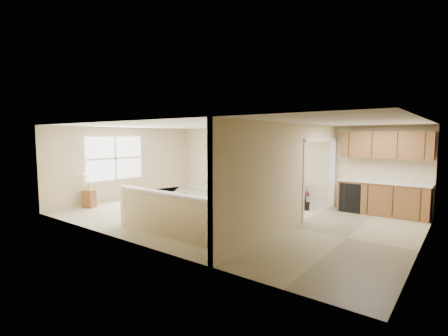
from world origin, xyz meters
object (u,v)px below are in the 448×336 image
Objects in this scene: loveseat at (274,192)px; lamp_stand at (89,193)px; accent_table at (240,184)px; small_plant at (305,202)px; piano_bench at (177,203)px; palm_plant at (235,178)px; piano at (158,187)px.

lamp_stand is (-4.23, -4.10, 0.10)m from loveseat.
small_plant is (2.50, -0.25, -0.29)m from accent_table.
loveseat is (1.67, 2.85, 0.11)m from piano_bench.
piano_bench is at bearing -121.01° from loveseat.
lamp_stand reaches higher than loveseat.
palm_plant reaches higher than accent_table.
palm_plant is at bearing -177.93° from loveseat.
piano_bench is 1.32× the size of small_plant.
accent_table reaches higher than piano_bench.
piano is 2.13m from lamp_stand.
palm_plant is 4.84m from lamp_stand.
loveseat is at bearing 59.63° from piano_bench.
piano_bench is 0.51× the size of palm_plant.
accent_table is at bearing 53.11° from lamp_stand.
lamp_stand reaches higher than accent_table.
palm_plant is 1.34× the size of lamp_stand.
piano is 1.23× the size of palm_plant.
lamp_stand is (-1.16, -1.79, -0.07)m from piano.
palm_plant is at bearing 87.76° from piano_bench.
loveseat is at bearing 50.47° from piano.
lamp_stand is at bearing -153.95° from piano_bench.
palm_plant is (1.51, 2.24, 0.18)m from piano.
piano_bench is at bearing -92.24° from palm_plant.
piano reaches higher than piano_bench.
accent_table is (-1.26, -0.15, 0.18)m from loveseat.
piano is 1.08× the size of loveseat.
accent_table is at bearing 63.66° from piano.
small_plant reaches higher than piano_bench.
accent_table is at bearing 81.49° from piano_bench.
accent_table is (1.81, 2.17, 0.01)m from piano.
piano_bench is 0.89× the size of accent_table.
lamp_stand reaches higher than piano_bench.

